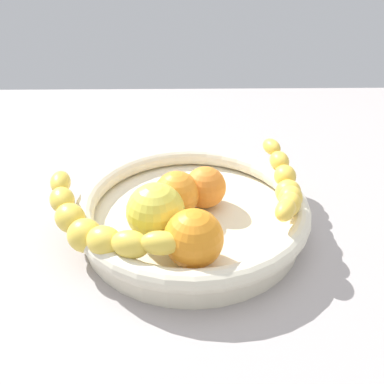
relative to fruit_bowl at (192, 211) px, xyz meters
The scene contains 8 objects.
kitchen_counter 3.95cm from the fruit_bowl, ahead, with size 120.00×120.00×3.00cm, color #A29A99.
fruit_bowl is the anchor object (origin of this frame).
banana_draped_left 12.39cm from the fruit_bowl, ahead, with size 6.06×19.93×5.35cm.
banana_draped_right 12.90cm from the fruit_bowl, 151.09° to the right, with size 16.69×15.47×5.01cm.
orange_front 3.47cm from the fruit_bowl, 44.00° to the left, with size 5.33×5.33×5.33cm, color orange.
orange_mid_left 9.58cm from the fruit_bowl, 91.37° to the right, with size 6.23×6.23×6.23cm, color orange.
orange_mid_right 3.29cm from the fruit_bowl, 165.76° to the right, with size 5.62×5.62×5.62cm, color orange.
apple_yellow 6.95cm from the fruit_bowl, 132.11° to the right, with size 6.64×6.64×6.64cm, color #DDD247.
Camera 1 is at (-0.70, -39.21, 32.88)cm, focal length 35.34 mm.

